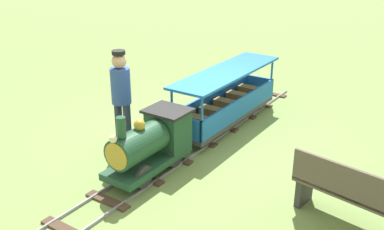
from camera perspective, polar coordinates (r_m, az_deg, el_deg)
The scene contains 6 objects.
ground_plane at distance 7.19m, azimuth 0.58°, elevation -3.74°, with size 60.00×60.00×0.00m, color #75934C.
track at distance 7.23m, azimuth 0.89°, elevation -3.42°, with size 0.67×6.40×0.04m.
locomotive at distance 6.14m, azimuth -5.38°, elevation -3.54°, with size 0.63×1.45×1.02m.
passenger_car at distance 7.78m, azimuth 4.56°, elevation 1.66°, with size 0.73×2.70×0.97m.
conductor_person at distance 6.69m, azimuth -9.27°, elevation 2.82°, with size 0.30×0.30×1.62m.
park_bench at distance 5.40m, azimuth 19.74°, elevation -9.62°, with size 1.35×0.60×0.82m.
Camera 1 is at (-3.57, 5.38, 3.15)m, focal length 40.70 mm.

